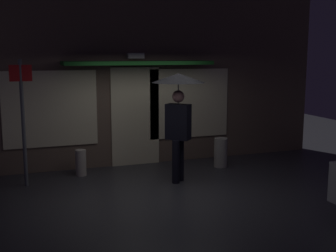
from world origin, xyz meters
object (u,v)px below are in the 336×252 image
(person_with_umbrella, at_px, (178,100))
(sidewalk_bollard, at_px, (221,152))
(street_sign_post, at_px, (23,116))
(sidewalk_bollard_2, at_px, (81,163))

(person_with_umbrella, distance_m, sidewalk_bollard, 1.98)
(street_sign_post, distance_m, sidewalk_bollard_2, 1.58)
(sidewalk_bollard, height_order, sidewalk_bollard_2, sidewalk_bollard)
(sidewalk_bollard_2, bearing_deg, person_with_umbrella, -31.98)
(street_sign_post, xyz_separation_m, sidewalk_bollard, (4.12, 0.04, -1.03))
(sidewalk_bollard, relative_size, sidewalk_bollard_2, 1.20)
(person_with_umbrella, xyz_separation_m, sidewalk_bollard_2, (-1.73, 1.08, -1.34))
(sidewalk_bollard, distance_m, sidewalk_bollard_2, 3.05)
(person_with_umbrella, height_order, sidewalk_bollard, person_with_umbrella)
(person_with_umbrella, distance_m, sidewalk_bollard_2, 2.45)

